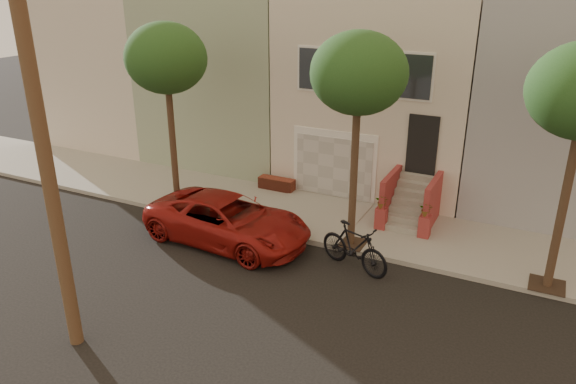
% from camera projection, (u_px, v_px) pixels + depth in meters
% --- Properties ---
extents(ground, '(90.00, 90.00, 0.00)m').
position_uv_depth(ground, '(260.00, 303.00, 13.79)').
color(ground, black).
rests_on(ground, ground).
extents(sidewalk, '(40.00, 3.70, 0.15)m').
position_uv_depth(sidewalk, '(337.00, 221.00, 18.22)').
color(sidewalk, '#9D9B8E').
rests_on(sidewalk, ground).
extents(house_row, '(33.10, 11.70, 7.00)m').
position_uv_depth(house_row, '(394.00, 86.00, 21.75)').
color(house_row, beige).
rests_on(house_row, sidewalk).
extents(tree_left, '(2.70, 2.57, 6.30)m').
position_uv_depth(tree_left, '(166.00, 59.00, 17.34)').
color(tree_left, '#2D2116').
rests_on(tree_left, sidewalk).
extents(tree_mid, '(2.70, 2.57, 6.30)m').
position_uv_depth(tree_mid, '(359.00, 75.00, 14.67)').
color(tree_mid, '#2D2116').
rests_on(tree_mid, sidewalk).
extents(pickup_truck, '(5.45, 2.80, 1.47)m').
position_uv_depth(pickup_truck, '(228.00, 220.00, 16.73)').
color(pickup_truck, maroon).
rests_on(pickup_truck, ground).
extents(motorcycle, '(2.38, 1.36, 1.38)m').
position_uv_depth(motorcycle, '(354.00, 247.00, 15.16)').
color(motorcycle, black).
rests_on(motorcycle, ground).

